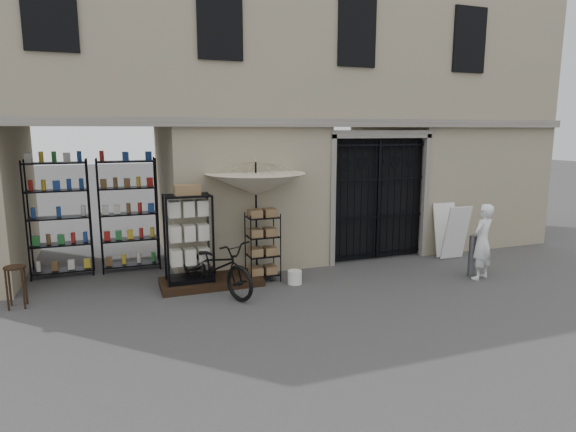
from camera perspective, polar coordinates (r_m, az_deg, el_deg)
name	(u,v)px	position (r m, az deg, el deg)	size (l,w,h in m)	color
ground	(353,296)	(9.31, 7.73, -9.34)	(80.00, 80.00, 0.00)	black
main_building	(282,73)	(12.53, -0.72, 16.60)	(14.00, 4.00, 9.00)	gray
shop_recess	(96,209)	(10.66, -21.80, 0.82)	(3.00, 1.70, 3.00)	black
shop_shelving	(95,217)	(11.19, -21.91, -0.07)	(2.70, 0.50, 2.50)	black
iron_gate	(375,197)	(11.74, 10.25, 2.18)	(2.50, 0.21, 3.00)	black
step_platform	(211,282)	(9.92, -9.09, -7.69)	(2.00, 0.90, 0.15)	black
display_cabinet	(189,243)	(9.59, -11.68, -3.14)	(0.96, 0.72, 1.87)	black
wire_rack	(263,248)	(9.95, -3.01, -3.78)	(0.72, 0.60, 1.43)	black
market_umbrella	(256,178)	(9.90, -3.84, 4.49)	(2.37, 2.39, 2.95)	black
white_bucket	(295,277)	(9.87, 0.80, -7.27)	(0.29, 0.29, 0.28)	silver
bicycle	(217,293)	(9.48, -8.38, -9.01)	(0.70, 1.06, 2.02)	black
wooden_stool	(16,286)	(9.77, -29.51, -7.23)	(0.37, 0.37, 0.75)	black
steel_bollard	(472,256)	(11.04, 21.00, -4.43)	(0.16, 0.16, 0.89)	slate
shopkeeper	(479,279)	(11.02, 21.74, -6.90)	(0.58, 1.60, 0.38)	silver
easel_sign	(451,231)	(12.34, 18.73, -1.71)	(0.64, 0.73, 1.30)	silver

